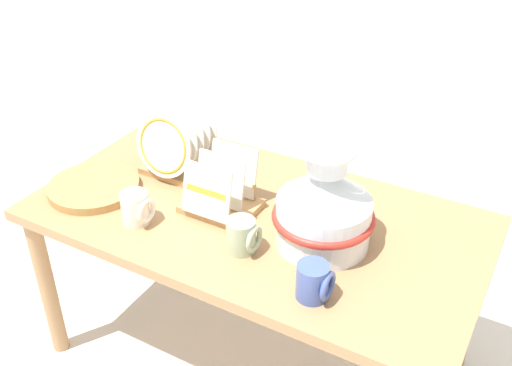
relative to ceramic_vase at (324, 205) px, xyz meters
name	(u,v)px	position (x,y,z in m)	size (l,w,h in m)	color
ground_plane	(256,354)	(-0.23, 0.03, -0.74)	(14.00, 14.00, 0.00)	silver
display_table	(256,232)	(-0.23, 0.03, -0.20)	(1.36, 0.73, 0.61)	#9E754C
ceramic_vase	(324,205)	(0.00, 0.00, 0.00)	(0.29, 0.29, 0.32)	silver
dish_rack_round_plates	(176,147)	(-0.58, 0.11, -0.03)	(0.22, 0.20, 0.23)	tan
dish_rack_square_plates	(221,196)	(-0.34, 0.00, -0.08)	(0.22, 0.19, 0.18)	tan
wicker_charger_stack	(94,187)	(-0.75, -0.11, -0.11)	(0.29, 0.29, 0.03)	#AD7F47
mug_cobalt_glaze	(314,282)	(0.07, -0.22, -0.08)	(0.09, 0.08, 0.10)	#42569E
mug_sage_glaze	(243,236)	(-0.18, -0.14, -0.08)	(0.09, 0.08, 0.10)	#9EB28E
mug_cream_glaze	(137,208)	(-0.51, -0.18, -0.08)	(0.09, 0.08, 0.10)	silver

